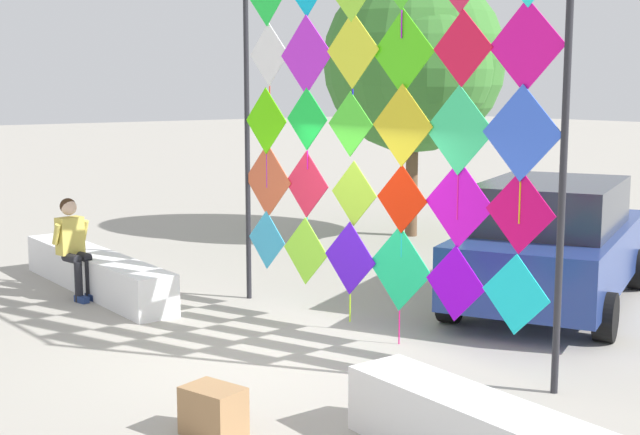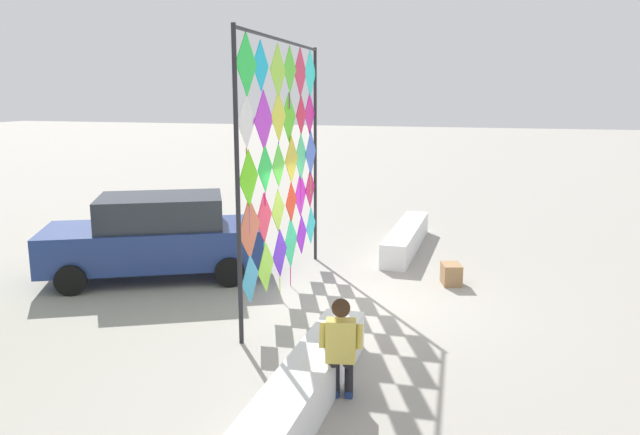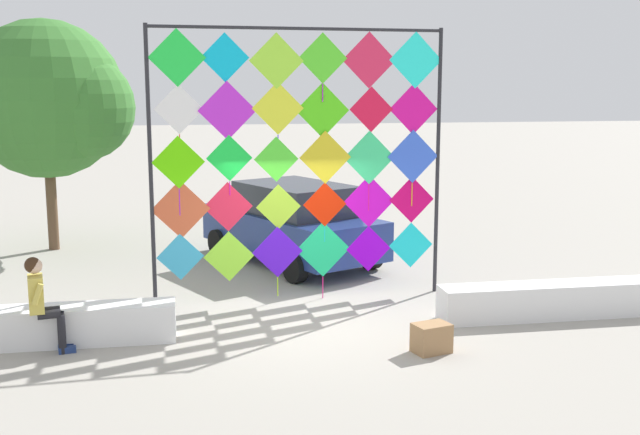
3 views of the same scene
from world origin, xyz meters
The scene contains 7 objects.
ground centered at (0.00, 0.00, 0.00)m, with size 120.00×120.00×0.00m, color #9E998E.
plaza_ledge_left centered at (-4.13, -0.32, 0.28)m, with size 4.08×0.58×0.56m, color white.
plaza_ledge_right centered at (4.13, -0.32, 0.28)m, with size 4.08×0.58×0.56m, color white.
kite_display_rack centered at (0.10, 1.40, 2.68)m, with size 5.11×0.39×4.89m.
seated_vendor centered at (-3.91, -0.72, 0.82)m, with size 0.64×0.55×1.41m.
parked_car centered at (0.35, 4.32, 0.87)m, with size 3.65×4.78×1.71m.
cardboard_box_large centered at (1.50, -1.61, 0.21)m, with size 0.51×0.36×0.42m, color #9E754C.
Camera 2 is at (-10.77, -2.44, 3.78)m, focal length 35.02 mm.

